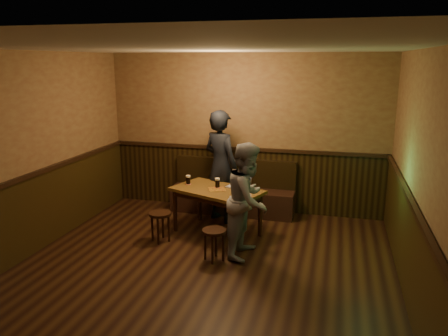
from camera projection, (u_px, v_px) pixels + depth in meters
name	position (u px, v px, depth m)	size (l,w,h in m)	color
room	(195.00, 187.00, 5.21)	(5.04, 6.04, 2.84)	black
bench	(233.00, 195.00, 7.84)	(2.20, 0.50, 0.95)	black
pub_table	(217.00, 195.00, 6.78)	(1.55, 1.22, 0.73)	#553818
stool_left	(160.00, 218.00, 6.54)	(0.37, 0.37, 0.46)	black
stool_right	(214.00, 236.00, 5.91)	(0.36, 0.36, 0.44)	black
pint_left	(188.00, 180.00, 7.01)	(0.09, 0.09, 0.15)	#B41C16
pint_mid	(217.00, 183.00, 6.82)	(0.10, 0.10, 0.15)	#B41C16
pint_right	(238.00, 190.00, 6.39)	(0.11, 0.11, 0.18)	#B41C16
laptop	(240.00, 183.00, 6.87)	(0.41, 0.35, 0.25)	silver
menu	(239.00, 197.00, 6.36)	(0.22, 0.15, 0.00)	silver
person_suit	(221.00, 166.00, 7.29)	(0.69, 0.45, 1.89)	black
person_grey	(248.00, 200.00, 6.00)	(0.78, 0.61, 1.60)	gray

